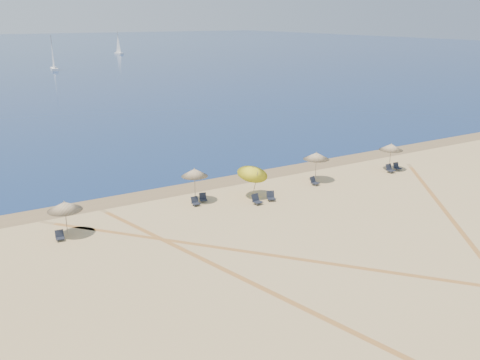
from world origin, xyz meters
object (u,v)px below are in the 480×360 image
object	(u,v)px
chair_5	(271,196)
umbrella_1	(65,206)
umbrella_5	(391,147)
chair_6	(314,181)
sailboat_0	(53,60)
chair_1	(60,236)
umbrella_2	(195,173)
umbrella_3	(253,171)
chair_3	(203,198)
chair_8	(397,167)
sailboat_1	(118,47)
chair_7	(390,169)
chair_4	(257,200)
umbrella_4	(316,156)
chair_2	(195,202)

from	to	relation	value
chair_5	umbrella_1	bearing A→B (deg)	-164.48
umbrella_5	chair_6	bearing A→B (deg)	179.77
umbrella_5	sailboat_0	distance (m)	106.77
chair_1	chair_5	distance (m)	15.09
umbrella_2	umbrella_3	distance (m)	4.41
umbrella_2	chair_3	xyz separation A→B (m)	(0.54, -0.21, -1.98)
chair_6	chair_8	distance (m)	9.02
umbrella_3	sailboat_0	bearing A→B (deg)	85.88
umbrella_5	sailboat_1	xyz separation A→B (m)	(25.63, 153.81, 0.31)
chair_3	chair_6	distance (m)	9.56
umbrella_3	umbrella_5	size ratio (longest dim) A/B	1.10
umbrella_1	umbrella_2	size ratio (longest dim) A/B	0.87
umbrella_5	chair_7	bearing A→B (deg)	-133.03
chair_6	chair_1	bearing A→B (deg)	166.77
chair_5	sailboat_1	size ratio (longest dim) A/B	0.10
chair_1	umbrella_2	bearing A→B (deg)	17.06
umbrella_2	umbrella_5	xyz separation A→B (m)	(18.49, -1.36, -0.17)
chair_7	sailboat_0	world-z (taller)	sailboat_0
umbrella_1	umbrella_3	size ratio (longest dim) A/B	0.85
umbrella_3	chair_5	world-z (taller)	umbrella_3
umbrella_5	chair_8	bearing A→B (deg)	-33.39
chair_3	chair_6	world-z (taller)	chair_6
chair_1	chair_4	distance (m)	13.77
chair_4	chair_7	distance (m)	14.33
umbrella_1	umbrella_4	world-z (taller)	umbrella_4
chair_4	chair_5	xyz separation A→B (m)	(1.33, 0.12, -0.02)
chair_1	chair_3	bearing A→B (deg)	15.45
chair_5	chair_6	size ratio (longest dim) A/B	1.05
chair_3	sailboat_1	bearing A→B (deg)	89.13
umbrella_2	umbrella_3	xyz separation A→B (m)	(4.23, -1.25, -0.21)
chair_8	sailboat_0	bearing A→B (deg)	99.31
chair_8	sailboat_0	distance (m)	107.19
umbrella_1	chair_6	size ratio (longest dim) A/B	2.91
umbrella_4	chair_7	bearing A→B (deg)	-11.18
umbrella_2	umbrella_4	size ratio (longest dim) A/B	1.05
umbrella_5	sailboat_0	size ratio (longest dim) A/B	0.28
umbrella_3	sailboat_0	xyz separation A→B (m)	(7.67, 106.45, 0.56)
umbrella_4	chair_3	xyz separation A→B (m)	(-10.26, 0.33, -1.87)
umbrella_5	chair_2	size ratio (longest dim) A/B	3.82
chair_4	umbrella_3	bearing A→B (deg)	60.85
chair_6	umbrella_3	bearing A→B (deg)	164.41
umbrella_1	chair_7	bearing A→B (deg)	-1.20
chair_2	sailboat_1	world-z (taller)	sailboat_1
umbrella_2	chair_1	distance (m)	10.47
umbrella_3	chair_6	bearing A→B (deg)	-0.74
chair_6	chair_4	bearing A→B (deg)	177.20
umbrella_3	chair_3	bearing A→B (deg)	164.20
umbrella_1	chair_4	xyz separation A→B (m)	(13.16, -1.32, -1.61)
umbrella_1	chair_6	distance (m)	19.64
umbrella_2	umbrella_4	distance (m)	10.82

